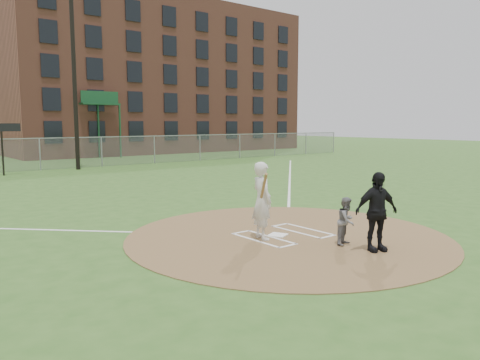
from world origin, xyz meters
TOP-DOWN VIEW (x-y plane):
  - ground at (0.00, 0.00)m, footprint 140.00×140.00m
  - dirt_circle at (0.00, 0.00)m, footprint 8.40×8.40m
  - home_plate at (-0.20, 0.16)m, footprint 0.57×0.57m
  - foul_line_first at (9.00, 9.00)m, footprint 17.04×17.04m
  - catcher at (0.49, -1.52)m, footprint 0.67×0.58m
  - umpire at (0.56, -2.31)m, footprint 1.17×0.80m
  - batters_boxes at (0.00, 0.15)m, footprint 2.08×1.88m
  - batter_at_plate at (-0.75, 0.17)m, footprint 0.79×1.08m
  - outfield_fence at (0.00, 22.00)m, footprint 56.08×0.08m
  - brick_warehouse at (16.00, 37.96)m, footprint 30.00×17.17m
  - light_pole at (2.00, 21.00)m, footprint 1.20×0.30m
  - scoreboard_sign at (-2.50, 20.20)m, footprint 2.00×0.10m

SIDE VIEW (x-z plane):
  - ground at x=0.00m, z-range 0.00..0.00m
  - foul_line_first at x=9.00m, z-range 0.00..0.01m
  - dirt_circle at x=0.00m, z-range 0.00..0.02m
  - batters_boxes at x=0.00m, z-range 0.02..0.03m
  - home_plate at x=-0.20m, z-range 0.02..0.05m
  - catcher at x=0.49m, z-range 0.02..1.18m
  - umpire at x=0.56m, z-range 0.02..1.86m
  - batter_at_plate at x=-0.75m, z-range 0.02..1.99m
  - outfield_fence at x=0.00m, z-range 0.00..2.03m
  - scoreboard_sign at x=-2.50m, z-range 0.92..3.85m
  - light_pole at x=2.00m, z-range 0.50..12.72m
  - brick_warehouse at x=16.00m, z-range 0.00..15.00m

